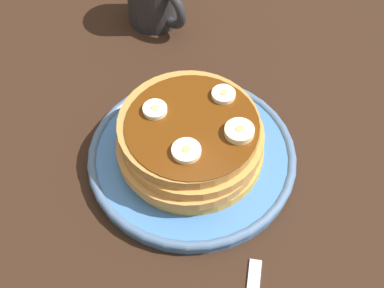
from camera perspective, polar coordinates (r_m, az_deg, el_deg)
The scene contains 7 objects.
ground_plane at distance 63.94cm, azimuth 0.00°, elevation -2.61°, with size 140.00×140.00×3.00cm, color black.
plate at distance 61.89cm, azimuth 0.00°, elevation -1.33°, with size 24.20×24.20×1.83cm.
pancake_stack at distance 59.38cm, azimuth -0.14°, elevation 0.55°, with size 16.57×17.06×5.44cm.
banana_slice_0 at distance 59.68cm, azimuth 3.40°, elevation 5.29°, with size 2.69×2.69×0.80cm.
banana_slice_1 at distance 58.26cm, azimuth -3.99°, elevation 3.68°, with size 2.69×2.69×0.81cm.
banana_slice_2 at distance 54.70cm, azimuth -0.61°, elevation -0.77°, with size 3.10×3.10×0.82cm.
banana_slice_3 at distance 56.31cm, azimuth 5.10°, elevation 1.34°, with size 3.20×3.20×1.03cm.
Camera 1 is at (26.41, -23.90, 51.60)cm, focal length 49.73 mm.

